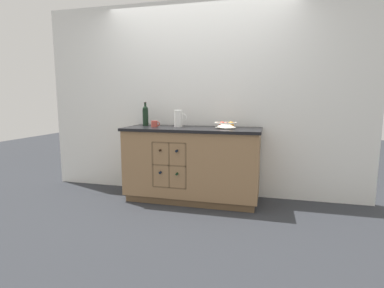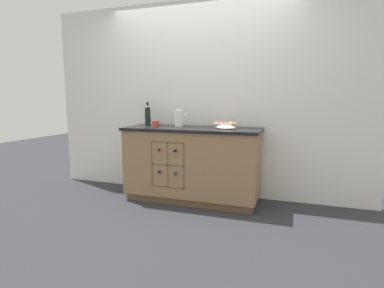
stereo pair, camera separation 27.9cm
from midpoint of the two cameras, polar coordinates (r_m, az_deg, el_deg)
ground_plane at (r=3.91m, az=2.08°, el=-10.59°), size 14.00×14.00×0.00m
back_wall at (r=4.04m, az=3.69°, el=8.45°), size 4.40×0.06×2.55m
kitchen_island at (r=3.78m, az=2.07°, el=-3.81°), size 1.70×0.65×0.93m
fruit_bowl at (r=3.65m, az=8.60°, el=3.66°), size 0.27×0.27×0.08m
white_pitcher at (r=3.82m, az=-0.35°, el=4.95°), size 0.16×0.11×0.21m
ceramic_mug at (r=3.85m, az=-4.89°, el=3.88°), size 0.11×0.08×0.08m
standing_wine_bottle at (r=4.05m, az=-6.49°, el=5.50°), size 0.08×0.08×0.31m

